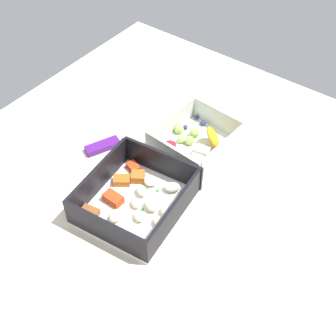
{
  "coord_description": "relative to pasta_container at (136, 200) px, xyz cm",
  "views": [
    {
      "loc": [
        -47.14,
        -35.27,
        65.73
      ],
      "look_at": [
        -0.85,
        -0.75,
        4.0
      ],
      "focal_mm": 48.6,
      "sensor_mm": 36.0,
      "label": 1
    }
  ],
  "objects": [
    {
      "name": "candy_bar",
      "position": [
        7.41,
        14.81,
        -1.29
      ],
      "size": [
        7.37,
        5.09,
        1.2
      ],
      "primitive_type": "cube",
      "rotation": [
        0.0,
        0.0,
        -0.43
      ],
      "color": "#51197A",
      "rests_on": "table_surface"
    },
    {
      "name": "table_surface",
      "position": [
        10.23,
        0.75,
        -2.89
      ],
      "size": [
        80.0,
        80.0,
        2.0
      ],
      "primitive_type": "cube",
      "color": "beige",
      "rests_on": "ground"
    },
    {
      "name": "fruit_bowl",
      "position": [
        18.64,
        0.0,
        -0.05
      ],
      "size": [
        15.84,
        14.25,
        5.32
      ],
      "rotation": [
        0.0,
        0.0,
        -0.07
      ],
      "color": "silver",
      "rests_on": "table_surface"
    },
    {
      "name": "pasta_container",
      "position": [
        0.0,
        0.0,
        0.0
      ],
      "size": [
        20.03,
        18.23,
        6.17
      ],
      "rotation": [
        0.0,
        0.0,
        0.11
      ],
      "color": "white",
      "rests_on": "table_surface"
    },
    {
      "name": "paper_cup_liner",
      "position": [
        29.23,
        0.19,
        -1.13
      ],
      "size": [
        3.91,
        3.91,
        1.51
      ],
      "primitive_type": "cylinder",
      "color": "white",
      "rests_on": "table_surface"
    }
  ]
}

